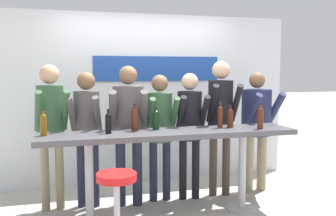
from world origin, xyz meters
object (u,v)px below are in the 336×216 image
Objects in this scene: person_far_right at (257,119)px; person_right at (221,112)px; wine_bottle_0 at (230,117)px; bar_stool at (117,198)px; tasting_table at (170,143)px; wine_bottle_5 at (156,119)px; person_center_right at (190,121)px; wine_bottle_4 at (43,124)px; person_left at (87,123)px; person_center_left at (128,120)px; wine_bottle_1 at (220,116)px; person_center at (160,123)px; wine_bottle_6 at (108,122)px; wine_bottle_2 at (135,118)px; wine_bottle_3 at (260,117)px; person_far_left at (51,119)px.

person_right is at bearing 175.49° from person_far_right.
bar_stool is at bearing -155.77° from wine_bottle_0.
wine_bottle_5 reaches higher than tasting_table.
person_right is at bearing 31.96° from tasting_table.
person_center_right is 5.83× the size of wine_bottle_4.
person_center_right reaches higher than tasting_table.
person_left is (-0.20, 1.14, 0.56)m from bar_stool.
wine_bottle_5 is at bearing -43.16° from person_center_left.
wine_bottle_4 is (-0.66, 0.65, 0.64)m from bar_stool.
wine_bottle_0 is at bearing 1.58° from wine_bottle_1.
person_right is (1.51, 1.11, 0.64)m from bar_stool.
person_center reaches higher than wine_bottle_6.
person_right reaches higher than wine_bottle_0.
bar_stool is (-0.68, -0.59, -0.37)m from tasting_table.
tasting_table is at bearing -18.45° from wine_bottle_2.
person_left is 0.86m from wine_bottle_5.
person_left is at bearing 162.98° from wine_bottle_0.
wine_bottle_5 is 1.00× the size of wine_bottle_6.
wine_bottle_0 is at bearing -5.20° from person_left.
person_center is 5.24× the size of wine_bottle_3.
person_center is at bearing 10.71° from person_left.
wine_bottle_4 is (-0.95, -0.41, 0.05)m from person_center_left.
wine_bottle_3 is (1.42, -0.26, -0.00)m from wine_bottle_2.
person_right is 0.68m from wine_bottle_3.
person_far_right reaches higher than wine_bottle_5.
person_center_right is 0.91× the size of person_right.
person_center is 5.76× the size of wine_bottle_4.
wine_bottle_6 is (-0.55, -0.11, -0.00)m from wine_bottle_5.
person_left reaches higher than wine_bottle_1.
person_far_left is at bearing 165.19° from wine_bottle_1.
wine_bottle_1 is at bearing -58.46° from person_center_right.
person_left is 1.71m from person_right.
person_center_left is 1.22m from person_right.
wine_bottle_3 is (0.21, -0.65, 0.00)m from person_right.
wine_bottle_3 is 1.16× the size of wine_bottle_6.
wine_bottle_6 is at bearing -142.23° from person_center.
wine_bottle_4 is 1.05× the size of wine_bottle_6.
person_center_left is at bearing 23.12° from wine_bottle_4.
tasting_table is 9.47× the size of wine_bottle_2.
wine_bottle_0 is (2.04, -0.50, 0.02)m from person_far_left.
wine_bottle_1 is 1.00m from wine_bottle_2.
wine_bottle_3 is (1.72, 0.46, 0.65)m from bar_stool.
person_center_left reaches higher than wine_bottle_0.
person_left is at bearing 150.58° from wine_bottle_5.
wine_bottle_1 is 0.76m from wine_bottle_5.
wine_bottle_0 is 1.02× the size of wine_bottle_6.
wine_bottle_5 is (-0.15, -0.40, 0.11)m from person_center.
person_center_right is 0.87m from wine_bottle_2.
person_center_right is at bearing 116.95° from wine_bottle_1.
wine_bottle_0 is 1.03× the size of wine_bottle_5.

